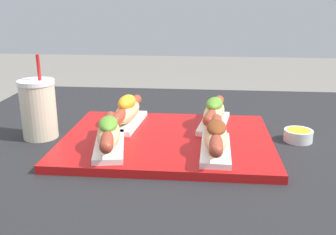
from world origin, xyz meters
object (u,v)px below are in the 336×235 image
hot_dog_0 (109,134)px  hot_dog_1 (216,137)px  sauce_bowl (298,135)px  serving_tray (167,140)px  hot_dog_3 (214,113)px  hot_dog_2 (127,111)px  drink_cup (39,109)px

hot_dog_0 → hot_dog_1: bearing=0.4°
hot_dog_0 → hot_dog_1: 0.22m
hot_dog_0 → sauce_bowl: hot_dog_0 is taller
serving_tray → hot_dog_3: bearing=40.1°
hot_dog_2 → hot_dog_3: bearing=3.6°
serving_tray → hot_dog_1: size_ratio=2.19×
hot_dog_1 → hot_dog_2: (-0.22, 0.16, 0.00)m
sauce_bowl → drink_cup: drink_cup is taller
serving_tray → hot_dog_3: 0.15m
serving_tray → hot_dog_2: bearing=144.3°
hot_dog_2 → sauce_bowl: size_ratio=3.24×
serving_tray → hot_dog_2: 0.14m
hot_dog_1 → drink_cup: bearing=166.5°
hot_dog_2 → sauce_bowl: bearing=-4.1°
serving_tray → hot_dog_2: (-0.11, 0.08, 0.04)m
sauce_bowl → hot_dog_3: bearing=167.6°
serving_tray → drink_cup: drink_cup is taller
sauce_bowl → drink_cup: 0.62m
hot_dog_0 → drink_cup: (-0.19, 0.10, 0.02)m
hot_dog_1 → hot_dog_3: size_ratio=1.01×
hot_dog_1 → serving_tray: bearing=142.6°
sauce_bowl → drink_cup: bearing=-177.1°
hot_dog_2 → drink_cup: 0.21m
serving_tray → sauce_bowl: 0.31m
sauce_bowl → hot_dog_2: bearing=175.9°
serving_tray → drink_cup: bearing=176.9°
serving_tray → hot_dog_2: size_ratio=2.20×
hot_dog_1 → sauce_bowl: hot_dog_1 is taller
hot_dog_0 → drink_cup: size_ratio=1.06×
hot_dog_2 → sauce_bowl: 0.42m
hot_dog_1 → sauce_bowl: 0.24m
hot_dog_2 → drink_cup: drink_cup is taller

